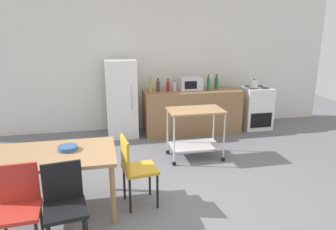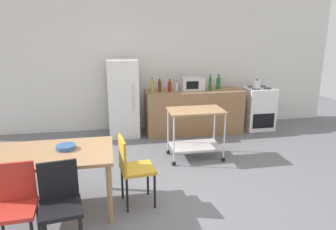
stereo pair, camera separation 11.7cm
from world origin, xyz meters
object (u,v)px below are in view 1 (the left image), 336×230
object	(u,v)px
dining_table	(50,160)
kettle	(254,84)
chair_red	(18,205)
fruit_bowl	(68,148)
bottle_hot_sauce	(151,86)
bottle_vinegar	(208,84)
bottle_wine	(216,83)
kitchen_cart	(195,125)
bottle_sesame_oil	(175,87)
stove_oven	(255,108)
microwave	(190,84)
chair_mustard	(135,166)
bottle_sparkling_water	(158,86)
chair_black	(64,202)
refrigerator	(121,98)
bottle_soy_sauce	(168,86)

from	to	relation	value
dining_table	kettle	bearing A→B (deg)	33.23
chair_red	fruit_bowl	bearing A→B (deg)	58.05
bottle_hot_sauce	bottle_vinegar	bearing A→B (deg)	-1.72
bottle_wine	chair_red	bearing A→B (deg)	-134.12
kitchen_cart	bottle_sesame_oil	size ratio (longest dim) A/B	4.40
stove_oven	kitchen_cart	world-z (taller)	stove_oven
kitchen_cart	bottle_hot_sauce	xyz separation A→B (m)	(-0.54, 1.33, 0.44)
chair_red	kitchen_cart	world-z (taller)	chair_red
microwave	bottle_hot_sauce	bearing A→B (deg)	-174.91
microwave	fruit_bowl	xyz separation A→B (m)	(-2.24, -2.57, -0.25)
dining_table	kettle	xyz separation A→B (m)	(3.80, 2.49, 0.33)
chair_mustard	bottle_vinegar	distance (m)	3.19
kitchen_cart	bottle_sparkling_water	size ratio (longest dim) A/B	3.40
chair_mustard	bottle_sesame_oil	size ratio (longest dim) A/B	4.31
bottle_wine	bottle_sesame_oil	bearing A→B (deg)	-178.44
stove_oven	bottle_hot_sauce	distance (m)	2.39
dining_table	bottle_vinegar	distance (m)	3.78
bottle_hot_sauce	bottle_vinegar	xyz separation A→B (m)	(1.20, -0.04, 0.02)
bottle_wine	chair_black	bearing A→B (deg)	-129.67
bottle_sesame_oil	stove_oven	bearing A→B (deg)	-0.81
bottle_wine	kettle	bearing A→B (deg)	-10.68
bottle_vinegar	stove_oven	bearing A→B (deg)	2.97
chair_black	refrigerator	xyz separation A→B (m)	(0.80, 3.40, 0.26)
chair_red	bottle_soy_sauce	xyz separation A→B (m)	(2.16, 3.24, 0.48)
chair_mustard	bottle_sesame_oil	world-z (taller)	bottle_sesame_oil
microwave	bottle_vinegar	xyz separation A→B (m)	(0.35, -0.11, 0.01)
refrigerator	kitchen_cart	distance (m)	1.83
kitchen_cart	bottle_hot_sauce	world-z (taller)	bottle_hot_sauce
refrigerator	fruit_bowl	xyz separation A→B (m)	(-0.81, -2.60, 0.00)
dining_table	bottle_soy_sauce	bearing A→B (deg)	52.69
microwave	kettle	xyz separation A→B (m)	(1.36, -0.15, -0.03)
bottle_soy_sauce	bottle_wine	size ratio (longest dim) A/B	0.84
kitchen_cart	microwave	xyz separation A→B (m)	(0.31, 1.41, 0.46)
fruit_bowl	kettle	world-z (taller)	kettle
refrigerator	bottle_hot_sauce	distance (m)	0.64
bottle_soy_sauce	chair_black	bearing A→B (deg)	-117.80
stove_oven	bottle_hot_sauce	size ratio (longest dim) A/B	3.21
bottle_hot_sauce	bottle_soy_sauce	world-z (taller)	bottle_hot_sauce
dining_table	microwave	size ratio (longest dim) A/B	3.26
dining_table	bottle_soy_sauce	xyz separation A→B (m)	(1.95, 2.56, 0.33)
refrigerator	chair_mustard	bearing A→B (deg)	-90.83
bottle_vinegar	fruit_bowl	bearing A→B (deg)	-136.52
bottle_soy_sauce	bottle_wine	xyz separation A→B (m)	(1.06, 0.08, 0.02)
chair_black	bottle_sparkling_water	bearing A→B (deg)	56.48
bottle_sparkling_water	kettle	xyz separation A→B (m)	(2.05, -0.09, -0.01)
bottle_vinegar	chair_red	bearing A→B (deg)	-133.08
dining_table	bottle_vinegar	size ratio (longest dim) A/B	4.65
stove_oven	refrigerator	xyz separation A→B (m)	(-2.90, 0.08, 0.32)
dining_table	fruit_bowl	size ratio (longest dim) A/B	6.46
bottle_vinegar	fruit_bowl	xyz separation A→B (m)	(-2.59, -2.46, -0.26)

